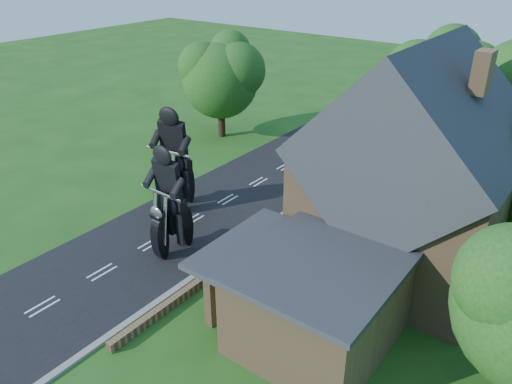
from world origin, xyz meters
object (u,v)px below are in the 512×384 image
Objects in this scene: house at (411,178)px; garden_wall at (279,226)px; annex at (315,300)px; motorcycle_follow at (177,194)px; motorcycle_lead at (173,236)px.

garden_wall is at bearing -170.83° from house.
annex reaches higher than garden_wall.
motorcycle_follow is at bearing 159.26° from annex.
garden_wall is 3.12× the size of annex.
motorcycle_lead reaches higher than garden_wall.
motorcycle_follow is at bearing -168.52° from house.
motorcycle_lead is (-2.93, -4.77, 0.63)m from garden_wall.
motorcycle_follow reaches higher than garden_wall.
motorcycle_lead is at bearing 173.11° from annex.
house is at bearing 9.17° from garden_wall.
house reaches higher than motorcycle_lead.
motorcycle_follow is (-2.97, 3.32, 0.06)m from motorcycle_lead.
motorcycle_lead is 4.45m from motorcycle_follow.
house is 7.30m from annex.
house reaches higher than motorcycle_follow.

